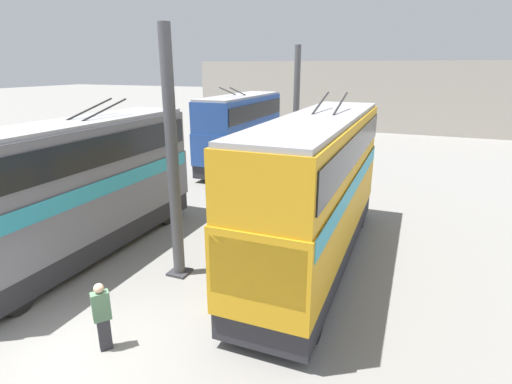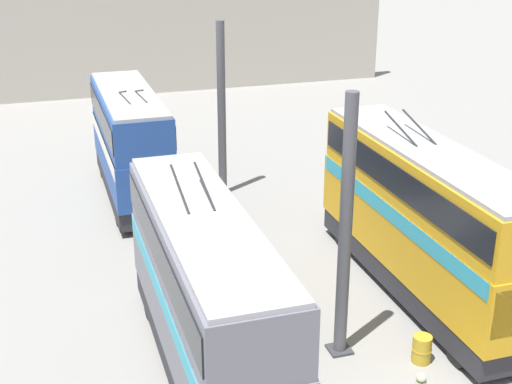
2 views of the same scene
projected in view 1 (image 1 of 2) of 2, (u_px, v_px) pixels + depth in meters
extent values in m
plane|color=gray|center=(86.00, 353.00, 9.88)|extent=(240.00, 240.00, 0.00)
cube|color=#A8A093|center=(351.00, 97.00, 42.91)|extent=(0.50, 36.00, 7.34)
cylinder|color=#4C4C51|center=(173.00, 159.00, 12.47)|extent=(0.38, 0.38, 7.99)
cube|color=#333338|center=(180.00, 272.00, 13.66)|extent=(0.68, 0.68, 0.08)
cylinder|color=#4C4C51|center=(296.00, 114.00, 24.46)|extent=(0.38, 0.38, 7.99)
cube|color=#333338|center=(294.00, 176.00, 25.65)|extent=(0.68, 0.68, 0.08)
cylinder|color=black|center=(314.00, 322.00, 10.19)|extent=(1.05, 0.30, 1.05)
cylinder|color=black|center=(240.00, 305.00, 10.94)|extent=(1.05, 0.30, 1.05)
cylinder|color=black|center=(360.00, 215.00, 17.49)|extent=(1.05, 0.30, 1.05)
cylinder|color=black|center=(314.00, 209.00, 18.24)|extent=(1.05, 0.30, 1.05)
cube|color=#28282D|center=(315.00, 245.00, 14.26)|extent=(11.03, 2.45, 0.79)
cube|color=gold|center=(317.00, 204.00, 13.80)|extent=(11.25, 2.50, 2.28)
cube|color=teal|center=(318.00, 180.00, 13.54)|extent=(10.92, 2.54, 0.55)
cube|color=gold|center=(319.00, 147.00, 13.19)|extent=(11.14, 2.42, 1.76)
cube|color=black|center=(320.00, 144.00, 13.17)|extent=(10.80, 2.51, 0.97)
cube|color=#9E9EA3|center=(321.00, 118.00, 12.91)|extent=(11.03, 2.25, 0.14)
cube|color=black|center=(257.00, 272.00, 8.81)|extent=(0.12, 2.30, 1.46)
cylinder|color=#282828|center=(341.00, 103.00, 13.92)|extent=(2.35, 0.07, 0.65)
cylinder|color=#282828|center=(321.00, 103.00, 14.17)|extent=(2.35, 0.07, 0.65)
cylinder|color=black|center=(17.00, 297.00, 11.33)|extent=(1.01, 0.30, 1.01)
cylinder|color=black|center=(166.00, 213.00, 17.84)|extent=(1.01, 0.30, 1.01)
cylinder|color=black|center=(128.00, 207.00, 18.59)|extent=(1.01, 0.30, 1.01)
cube|color=#28282D|center=(87.00, 236.00, 15.00)|extent=(10.16, 2.45, 0.78)
cube|color=slate|center=(83.00, 201.00, 14.58)|extent=(10.36, 2.50, 2.00)
cube|color=teal|center=(80.00, 182.00, 14.36)|extent=(10.05, 2.54, 0.55)
cube|color=slate|center=(76.00, 151.00, 14.01)|extent=(10.26, 2.42, 1.78)
cube|color=black|center=(75.00, 148.00, 13.99)|extent=(9.95, 2.51, 0.98)
cube|color=#9E9EA3|center=(72.00, 123.00, 13.72)|extent=(10.16, 2.25, 0.14)
cylinder|color=#282828|center=(105.00, 109.00, 14.64)|extent=(2.35, 0.07, 0.65)
cylinder|color=#282828|center=(90.00, 109.00, 14.89)|extent=(2.35, 0.07, 0.65)
cylinder|color=black|center=(271.00, 153.00, 30.06)|extent=(1.07, 0.30, 1.07)
cylinder|color=black|center=(246.00, 151.00, 30.81)|extent=(1.07, 0.30, 1.07)
cylinder|color=black|center=(237.00, 172.00, 24.62)|extent=(1.07, 0.30, 1.07)
cylinder|color=black|center=(207.00, 169.00, 25.37)|extent=(1.07, 0.30, 1.07)
cube|color=#28282D|center=(241.00, 158.00, 27.58)|extent=(8.97, 2.45, 0.79)
cube|color=#234793|center=(241.00, 139.00, 27.17)|extent=(9.15, 2.50, 1.91)
cube|color=silver|center=(241.00, 129.00, 26.97)|extent=(8.88, 2.54, 0.55)
cube|color=#234793|center=(241.00, 111.00, 26.61)|extent=(9.06, 2.42, 1.83)
cube|color=black|center=(241.00, 110.00, 26.58)|extent=(8.79, 2.51, 1.01)
cube|color=#9E9EA3|center=(241.00, 96.00, 26.31)|extent=(8.97, 2.25, 0.14)
cube|color=black|center=(265.00, 127.00, 31.11)|extent=(0.12, 2.30, 1.22)
cylinder|color=#282828|center=(238.00, 92.00, 25.07)|extent=(2.35, 0.07, 0.65)
cylinder|color=#282828|center=(228.00, 91.00, 25.32)|extent=(2.35, 0.07, 0.65)
cube|color=#2D2D33|center=(232.00, 200.00, 19.83)|extent=(0.29, 0.35, 0.81)
cube|color=beige|center=(232.00, 186.00, 19.60)|extent=(0.37, 0.48, 0.70)
sphere|color=#A37A5B|center=(232.00, 177.00, 19.46)|extent=(0.23, 0.23, 0.23)
cube|color=#2D2D33|center=(105.00, 334.00, 9.91)|extent=(0.36, 0.34, 0.85)
cube|color=#4C7051|center=(101.00, 306.00, 9.67)|extent=(0.48, 0.45, 0.74)
sphere|color=tan|center=(99.00, 288.00, 9.52)|extent=(0.24, 0.24, 0.24)
cylinder|color=#B28E23|center=(217.00, 292.00, 11.72)|extent=(0.56, 0.56, 0.85)
cylinder|color=#B28E23|center=(217.00, 292.00, 11.72)|extent=(0.59, 0.59, 0.04)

